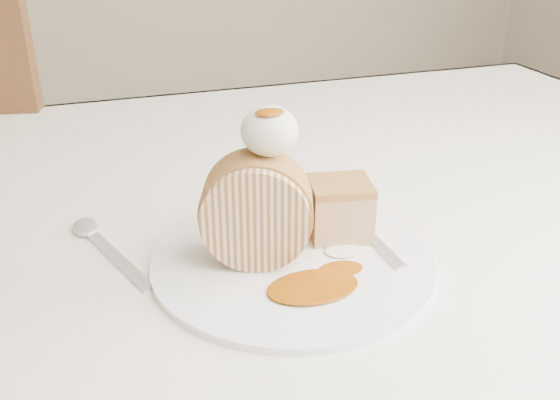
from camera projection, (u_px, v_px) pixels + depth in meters
name	position (u px, v px, depth m)	size (l,w,h in m)	color
table	(284.00, 242.00, 0.85)	(1.40, 0.90, 0.75)	white
plate	(292.00, 260.00, 0.63)	(0.29, 0.29, 0.01)	white
roulade_slice	(256.00, 211.00, 0.61)	(0.11, 0.11, 0.06)	beige
cake_chunk	(339.00, 212.00, 0.66)	(0.06, 0.06, 0.05)	#BD8647
whipped_cream	(269.00, 131.00, 0.59)	(0.06, 0.06, 0.05)	white
caramel_drizzle	(270.00, 106.00, 0.57)	(0.03, 0.02, 0.01)	#8F4305
caramel_pool	(313.00, 286.00, 0.58)	(0.09, 0.06, 0.00)	#8F4305
fork	(373.00, 239.00, 0.66)	(0.02, 0.17, 0.00)	silver
spoon	(119.00, 260.00, 0.64)	(0.02, 0.16, 0.00)	silver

